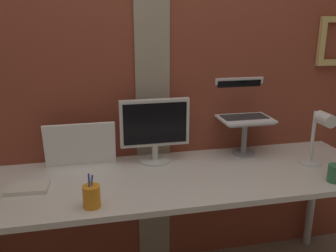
# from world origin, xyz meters

# --- Properties ---
(brick_wall_back) EXTENTS (3.44, 0.16, 2.35)m
(brick_wall_back) POSITION_xyz_m (0.00, 0.45, 1.18)
(brick_wall_back) COLOR brown
(brick_wall_back) RESTS_ON ground_plane
(desk) EXTENTS (2.25, 0.68, 0.76)m
(desk) POSITION_xyz_m (0.04, 0.05, 0.69)
(desk) COLOR silver
(desk) RESTS_ON ground_plane
(monitor) EXTENTS (0.40, 0.18, 0.37)m
(monitor) POSITION_xyz_m (-0.01, 0.27, 0.97)
(monitor) COLOR silver
(monitor) RESTS_ON desk
(laptop_stand) EXTENTS (0.28, 0.22, 0.22)m
(laptop_stand) POSITION_xyz_m (0.54, 0.27, 0.91)
(laptop_stand) COLOR gray
(laptop_stand) RESTS_ON desk
(laptop) EXTENTS (0.31, 0.28, 0.24)m
(laptop) POSITION_xyz_m (0.54, 0.34, 1.04)
(laptop) COLOR white
(laptop) RESTS_ON laptop_stand
(whiteboard_panel) EXTENTS (0.39, 0.06, 0.26)m
(whiteboard_panel) POSITION_xyz_m (-0.43, 0.30, 0.89)
(whiteboard_panel) COLOR white
(whiteboard_panel) RESTS_ON desk
(desk_lamp) EXTENTS (0.12, 0.20, 0.33)m
(desk_lamp) POSITION_xyz_m (0.86, -0.00, 0.96)
(desk_lamp) COLOR white
(desk_lamp) RESTS_ON desk
(pen_cup) EXTENTS (0.08, 0.08, 0.17)m
(pen_cup) POSITION_xyz_m (-0.38, -0.19, 0.81)
(pen_cup) COLOR orange
(pen_cup) RESTS_ON desk
(coffee_mug) EXTENTS (0.12, 0.08, 0.09)m
(coffee_mug) POSITION_xyz_m (0.85, -0.19, 0.80)
(coffee_mug) COLOR #33724C
(coffee_mug) RESTS_ON desk
(paper_clutter_stack) EXTENTS (0.21, 0.15, 0.02)m
(paper_clutter_stack) POSITION_xyz_m (-0.69, 0.05, 0.77)
(paper_clutter_stack) COLOR silver
(paper_clutter_stack) RESTS_ON desk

